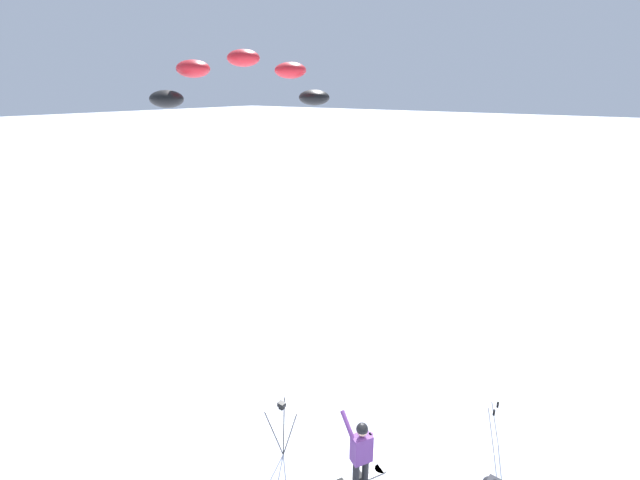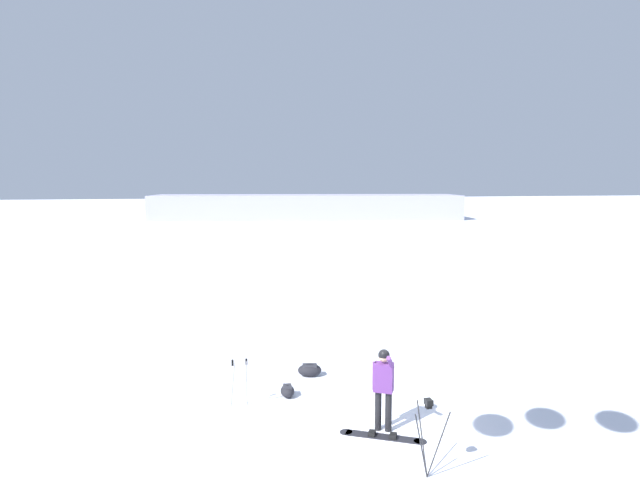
{
  "view_description": "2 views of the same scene",
  "coord_description": "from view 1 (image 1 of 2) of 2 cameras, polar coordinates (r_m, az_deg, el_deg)",
  "views": [
    {
      "loc": [
        6.28,
        3.18,
        8.02
      ],
      "look_at": [
        -1.91,
        -2.79,
        4.57
      ],
      "focal_mm": 25.2,
      "sensor_mm": 36.0,
      "label": 1
    },
    {
      "loc": [
        -3.7,
        -11.16,
        5.3
      ],
      "look_at": [
        -1.85,
        -2.59,
        4.35
      ],
      "focal_mm": 31.31,
      "sensor_mm": 36.0,
      "label": 2
    }
  ],
  "objects": [
    {
      "name": "ski_poles",
      "position": [
        11.81,
        21.24,
        -20.56
      ],
      "size": [
        0.4,
        0.3,
        1.15
      ],
      "color": "gray",
      "rests_on": "ground_plane"
    },
    {
      "name": "snowboarder",
      "position": [
        10.01,
        5.25,
        -25.13
      ],
      "size": [
        0.48,
        0.79,
        1.8
      ],
      "color": "black",
      "rests_on": "ground_plane"
    },
    {
      "name": "camera_tripod",
      "position": [
        10.8,
        -4.84,
        -21.61
      ],
      "size": [
        0.66,
        0.64,
        1.45
      ],
      "color": "#262628",
      "rests_on": "ground_plane"
    },
    {
      "name": "traction_kite",
      "position": [
        13.01,
        -9.59,
        19.53
      ],
      "size": [
        4.91,
        3.38,
        1.46
      ],
      "color": "black"
    }
  ]
}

